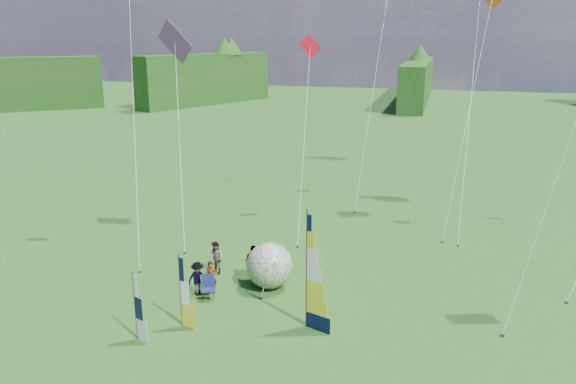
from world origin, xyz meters
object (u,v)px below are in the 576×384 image
(side_banner_far, at_px, (135,307))
(camp_chair, at_px, (208,288))
(bol_inflatable, at_px, (269,266))
(spectator_c, at_px, (198,279))
(spectator_d, at_px, (254,263))
(kite_whale, at_px, (473,80))
(spectator_a, at_px, (211,277))
(spectator_b, at_px, (216,258))
(feather_banner_main, at_px, (307,272))
(side_banner_left, at_px, (180,292))

(side_banner_far, distance_m, camp_chair, 4.39)
(bol_inflatable, height_order, spectator_c, bol_inflatable)
(spectator_d, bearing_deg, kite_whale, -102.58)
(spectator_a, distance_m, camp_chair, 0.75)
(side_banner_far, xyz_separation_m, kite_whale, (13.01, 20.82, 7.71))
(spectator_a, relative_size, camp_chair, 1.38)
(spectator_b, height_order, kite_whale, kite_whale)
(feather_banner_main, relative_size, bol_inflatable, 2.23)
(side_banner_left, bearing_deg, spectator_d, 88.40)
(spectator_a, distance_m, spectator_d, 2.42)
(side_banner_far, xyz_separation_m, spectator_d, (2.74, 6.68, -0.52))
(side_banner_left, height_order, spectator_b, side_banner_left)
(feather_banner_main, bearing_deg, side_banner_left, -144.40)
(spectator_b, height_order, spectator_d, spectator_d)
(spectator_b, bearing_deg, spectator_d, 23.44)
(side_banner_left, distance_m, camp_chair, 2.78)
(feather_banner_main, xyz_separation_m, side_banner_far, (-6.40, -2.88, -1.08))
(spectator_d, bearing_deg, spectator_b, 16.38)
(spectator_d, bearing_deg, camp_chair, 85.51)
(camp_chair, bearing_deg, spectator_c, 131.59)
(feather_banner_main, height_order, camp_chair, feather_banner_main)
(spectator_c, distance_m, camp_chair, 0.80)
(camp_chair, bearing_deg, bol_inflatable, 20.99)
(bol_inflatable, xyz_separation_m, spectator_b, (-3.16, 0.79, -0.27))
(feather_banner_main, height_order, side_banner_left, feather_banner_main)
(spectator_a, bearing_deg, camp_chair, -104.39)
(spectator_a, relative_size, spectator_c, 0.97)
(side_banner_far, distance_m, spectator_d, 7.24)
(bol_inflatable, xyz_separation_m, spectator_a, (-2.50, -1.37, -0.33))
(spectator_b, distance_m, spectator_c, 2.51)
(bol_inflatable, bearing_deg, camp_chair, -138.81)
(spectator_c, distance_m, kite_whale, 22.12)
(side_banner_far, height_order, camp_chair, side_banner_far)
(side_banner_left, bearing_deg, spectator_c, 115.41)
(spectator_b, xyz_separation_m, camp_chair, (0.79, -2.87, -0.29))
(spectator_a, distance_m, spectator_b, 2.26)
(side_banner_left, xyz_separation_m, spectator_c, (-0.59, 2.95, -0.75))
(spectator_b, bearing_deg, kite_whale, 78.59)
(bol_inflatable, bearing_deg, spectator_d, 152.25)
(side_banner_left, xyz_separation_m, spectator_a, (-0.04, 3.30, -0.78))
(spectator_a, bearing_deg, bol_inflatable, 4.64)
(feather_banner_main, bearing_deg, bol_inflatable, 149.57)
(kite_whale, bearing_deg, spectator_d, -112.95)
(side_banner_left, distance_m, spectator_b, 5.55)
(side_banner_far, bearing_deg, side_banner_left, 71.85)
(spectator_c, bearing_deg, spectator_b, 41.80)
(camp_chair, xyz_separation_m, kite_whale, (11.65, 16.74, 8.59))
(side_banner_left, relative_size, spectator_b, 1.82)
(kite_whale, bearing_deg, spectator_a, -113.24)
(spectator_a, bearing_deg, spectator_d, 27.51)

